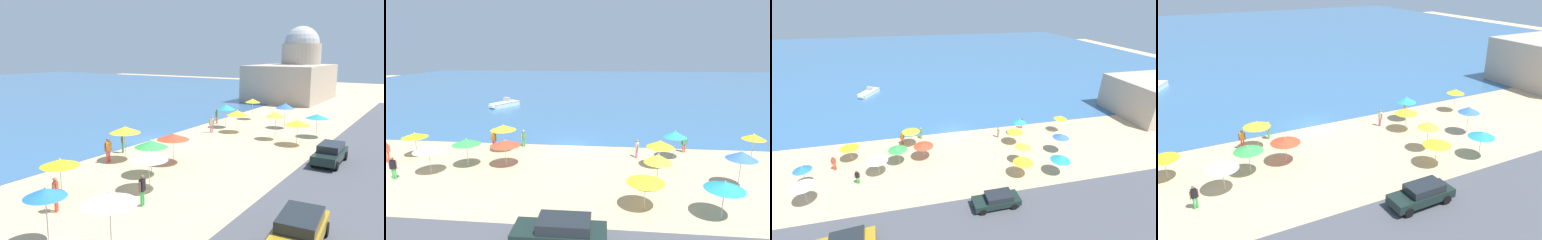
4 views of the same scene
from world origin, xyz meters
The scene contains 21 objects.
ground_plane centered at (0.00, 0.00, 0.00)m, with size 160.00×160.00×0.00m, color #D4AF82.
sea centered at (0.00, 55.00, 0.03)m, with size 150.00×110.00×0.05m, color #376593.
coastal_road centered at (0.00, -18.00, 0.03)m, with size 80.00×8.00×0.06m, color #494A51.
beach_umbrella_2 centered at (-7.64, -6.32, 2.10)m, with size 2.22×2.22×2.39m.
beach_umbrella_3 centered at (-9.82, -7.93, 2.06)m, with size 2.26×2.26×2.40m.
beach_umbrella_4 centered at (15.33, -3.10, 2.24)m, with size 1.83×1.83×2.53m.
beach_umbrella_5 centered at (5.66, -11.70, 1.96)m, with size 2.21×2.21×2.27m.
beach_umbrella_6 centered at (7.57, -4.94, 1.96)m, with size 2.16×2.16×2.29m.
beach_umbrella_7 centered at (6.69, -9.32, 2.34)m, with size 1.84×1.84×2.68m.
beach_umbrella_8 centered at (12.27, -8.22, 2.36)m, with size 2.00×2.00×2.71m.
beach_umbrella_9 centered at (9.12, -2.79, 2.20)m, with size 1.99×1.99×2.54m.
beach_umbrella_10 centered at (-4.65, -5.88, 1.95)m, with size 2.39×2.39×2.24m.
beach_umbrella_11 centered at (-13.28, -4.40, 1.92)m, with size 2.16×2.16×2.18m.
beach_umbrella_12 centered at (-6.00, -2.46, 2.30)m, with size 2.31×2.31×2.61m.
beach_umbrella_13 centered at (9.78, -12.26, 1.99)m, with size 2.16×2.16×2.28m.
bather_1 centered at (-11.86, -9.17, 0.95)m, with size 0.56×0.29×1.70m.
bather_2 centered at (-7.20, -1.85, 1.02)m, with size 0.56×0.30×1.81m.
bather_3 centered at (-4.62, -0.84, 0.95)m, with size 0.38×0.49×1.69m.
bather_4 centered at (10.41, -0.98, 0.92)m, with size 0.56×0.28×1.65m.
bather_5 centered at (5.98, -2.89, 0.93)m, with size 0.31×0.55×1.66m.
parked_car_0 centered at (1.34, -15.54, 0.82)m, with size 4.45×1.83×1.43m.
Camera 4 is at (-12.44, -31.79, 14.39)m, focal length 35.00 mm.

